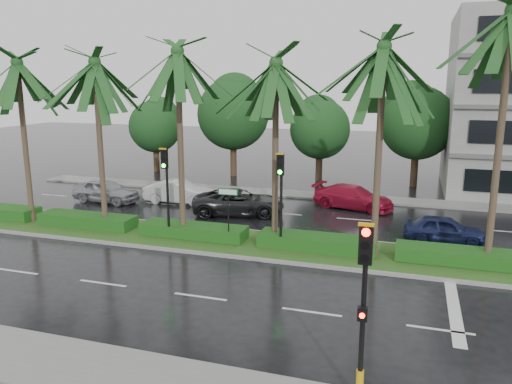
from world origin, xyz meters
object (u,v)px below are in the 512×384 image
(car_darkgrey, at_px, (239,202))
(car_red, at_px, (353,197))
(car_white, at_px, (179,192))
(car_silver, at_px, (106,191))
(signal_near, at_px, (363,305))
(car_blue, at_px, (444,229))
(signal_median_left, at_px, (166,180))
(street_sign, at_px, (228,202))

(car_darkgrey, relative_size, car_red, 1.08)
(car_darkgrey, bearing_deg, car_white, 55.24)
(car_silver, distance_m, car_darkgrey, 9.01)
(signal_near, height_order, car_darkgrey, signal_near)
(car_white, xyz_separation_m, car_blue, (15.50, -3.31, -0.08))
(signal_near, relative_size, car_darkgrey, 0.84)
(car_red, height_order, car_blue, car_red)
(signal_median_left, bearing_deg, signal_near, -44.09)
(signal_near, distance_m, car_red, 19.11)
(car_silver, relative_size, car_white, 1.00)
(car_white, bearing_deg, signal_median_left, -160.46)
(car_white, height_order, car_blue, car_white)
(signal_median_left, relative_size, street_sign, 1.68)
(car_blue, bearing_deg, car_darkgrey, 80.84)
(signal_near, bearing_deg, signal_median_left, 135.91)
(car_blue, bearing_deg, signal_near, 169.79)
(car_red, bearing_deg, street_sign, 166.86)
(signal_near, relative_size, car_red, 0.90)
(car_white, height_order, car_darkgrey, car_darkgrey)
(signal_near, height_order, signal_median_left, signal_median_left)
(car_blue, bearing_deg, car_white, 78.11)
(car_silver, height_order, car_red, car_silver)
(car_white, bearing_deg, car_silver, 101.95)
(car_darkgrey, distance_m, car_red, 6.99)
(car_white, relative_size, car_darkgrey, 0.83)
(car_silver, bearing_deg, signal_median_left, -124.74)
(car_silver, xyz_separation_m, car_blue, (20.00, -2.12, -0.10))
(car_silver, xyz_separation_m, car_darkgrey, (9.00, -0.31, -0.01))
(signal_median_left, height_order, street_sign, signal_median_left)
(car_white, xyz_separation_m, car_darkgrey, (4.50, -1.51, 0.01))
(car_silver, height_order, car_darkgrey, car_silver)
(signal_median_left, bearing_deg, car_darkgrey, 75.41)
(signal_near, bearing_deg, car_darkgrey, 118.81)
(signal_median_left, height_order, car_red, signal_median_left)
(signal_median_left, distance_m, car_silver, 9.92)
(car_darkgrey, bearing_deg, signal_near, -167.44)
(signal_median_left, bearing_deg, car_red, 50.39)
(car_silver, distance_m, car_white, 4.66)
(signal_median_left, height_order, car_blue, signal_median_left)
(street_sign, distance_m, car_silver, 12.12)
(signal_median_left, bearing_deg, street_sign, 3.47)
(signal_near, distance_m, street_sign, 12.11)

